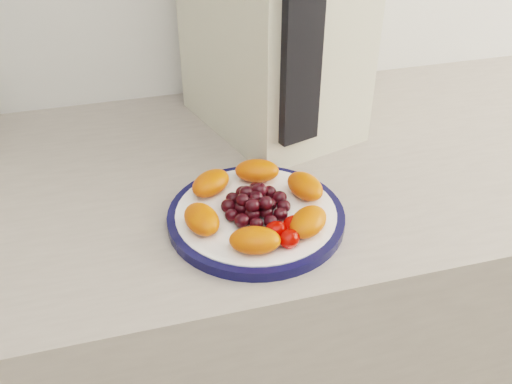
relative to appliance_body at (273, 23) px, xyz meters
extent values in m
cube|color=gray|center=(-0.20, -0.14, -0.63)|extent=(3.50, 0.60, 0.90)
cube|color=olive|center=(-0.20, -0.14, -0.66)|extent=(3.48, 0.58, 0.84)
cylinder|color=#0B0D33|center=(-0.10, -0.28, -0.17)|extent=(0.25, 0.25, 0.01)
cylinder|color=white|center=(-0.10, -0.28, -0.17)|extent=(0.22, 0.22, 0.02)
cube|color=beige|center=(0.00, 0.00, 0.00)|extent=(0.28, 0.34, 0.36)
cube|color=black|center=(-0.01, -0.16, 0.01)|extent=(0.07, 0.04, 0.27)
ellipsoid|color=red|center=(-0.03, -0.26, -0.15)|extent=(0.06, 0.07, 0.03)
ellipsoid|color=red|center=(-0.08, -0.20, -0.15)|extent=(0.07, 0.06, 0.03)
ellipsoid|color=red|center=(-0.15, -0.22, -0.15)|extent=(0.08, 0.07, 0.03)
ellipsoid|color=red|center=(-0.18, -0.30, -0.15)|extent=(0.06, 0.07, 0.03)
ellipsoid|color=red|center=(-0.13, -0.36, -0.15)|extent=(0.07, 0.06, 0.03)
ellipsoid|color=red|center=(-0.05, -0.34, -0.15)|extent=(0.08, 0.08, 0.03)
ellipsoid|color=black|center=(-0.10, -0.28, -0.16)|extent=(0.02, 0.02, 0.02)
ellipsoid|color=black|center=(-0.09, -0.28, -0.16)|extent=(0.02, 0.02, 0.02)
ellipsoid|color=black|center=(-0.10, -0.26, -0.16)|extent=(0.02, 0.02, 0.02)
ellipsoid|color=black|center=(-0.11, -0.26, -0.16)|extent=(0.02, 0.02, 0.02)
ellipsoid|color=black|center=(-0.12, -0.28, -0.16)|extent=(0.02, 0.02, 0.02)
ellipsoid|color=black|center=(-0.11, -0.30, -0.16)|extent=(0.02, 0.02, 0.02)
ellipsoid|color=black|center=(-0.10, -0.30, -0.16)|extent=(0.02, 0.02, 0.02)
ellipsoid|color=black|center=(-0.07, -0.27, -0.16)|extent=(0.02, 0.02, 0.02)
ellipsoid|color=black|center=(-0.08, -0.25, -0.16)|extent=(0.02, 0.02, 0.02)
ellipsoid|color=black|center=(-0.09, -0.24, -0.16)|extent=(0.02, 0.02, 0.02)
ellipsoid|color=black|center=(-0.11, -0.24, -0.16)|extent=(0.02, 0.02, 0.02)
ellipsoid|color=black|center=(-0.13, -0.25, -0.16)|extent=(0.02, 0.02, 0.02)
ellipsoid|color=black|center=(-0.14, -0.27, -0.16)|extent=(0.02, 0.02, 0.02)
ellipsoid|color=black|center=(-0.14, -0.29, -0.16)|extent=(0.02, 0.02, 0.02)
ellipsoid|color=black|center=(-0.13, -0.31, -0.16)|extent=(0.02, 0.02, 0.02)
ellipsoid|color=black|center=(-0.11, -0.32, -0.16)|extent=(0.02, 0.02, 0.02)
ellipsoid|color=black|center=(-0.09, -0.32, -0.16)|extent=(0.02, 0.02, 0.02)
ellipsoid|color=black|center=(-0.08, -0.31, -0.16)|extent=(0.02, 0.02, 0.02)
ellipsoid|color=black|center=(-0.07, -0.29, -0.16)|extent=(0.02, 0.02, 0.02)
ellipsoid|color=black|center=(-0.10, -0.28, -0.14)|extent=(0.02, 0.02, 0.02)
ellipsoid|color=black|center=(-0.10, -0.26, -0.14)|extent=(0.02, 0.02, 0.02)
ellipsoid|color=black|center=(-0.11, -0.26, -0.14)|extent=(0.02, 0.02, 0.02)
ellipsoid|color=black|center=(-0.12, -0.28, -0.14)|extent=(0.02, 0.02, 0.02)
ellipsoid|color=black|center=(-0.11, -0.30, -0.14)|extent=(0.02, 0.02, 0.02)
ellipsoid|color=black|center=(-0.10, -0.30, -0.14)|extent=(0.02, 0.02, 0.02)
ellipsoid|color=#CB0500|center=(-0.09, -0.34, -0.15)|extent=(0.03, 0.03, 0.02)
ellipsoid|color=#CB0500|center=(-0.07, -0.33, -0.15)|extent=(0.04, 0.04, 0.02)
ellipsoid|color=#CB0500|center=(-0.08, -0.36, -0.15)|extent=(0.04, 0.04, 0.02)
camera|label=1|loc=(-0.27, -0.89, 0.31)|focal=40.00mm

